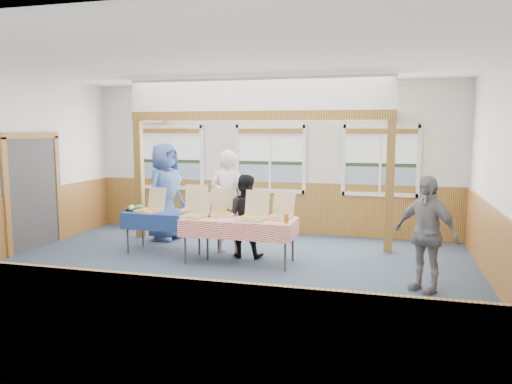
% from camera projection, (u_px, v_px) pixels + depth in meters
% --- Properties ---
extents(floor, '(8.00, 8.00, 0.00)m').
position_uv_depth(floor, '(217.00, 277.00, 7.59)').
color(floor, '#283041').
rests_on(floor, ground).
extents(ceiling, '(8.00, 8.00, 0.00)m').
position_uv_depth(ceiling, '(215.00, 62.00, 7.18)').
color(ceiling, white).
rests_on(ceiling, wall_back).
extents(wall_back, '(8.00, 0.00, 8.00)m').
position_uv_depth(wall_back, '(271.00, 159.00, 10.74)').
color(wall_back, silver).
rests_on(wall_back, floor).
extents(wall_front, '(8.00, 0.00, 8.00)m').
position_uv_depth(wall_front, '(70.00, 209.00, 4.04)').
color(wall_front, silver).
rests_on(wall_front, floor).
extents(wall_right, '(0.00, 8.00, 8.00)m').
position_uv_depth(wall_right, '(512.00, 180.00, 6.35)').
color(wall_right, silver).
rests_on(wall_right, floor).
extents(wainscot_back, '(7.98, 0.05, 1.10)m').
position_uv_depth(wainscot_back, '(270.00, 207.00, 10.85)').
color(wainscot_back, brown).
rests_on(wainscot_back, floor).
extents(wainscot_front, '(7.98, 0.05, 1.10)m').
position_uv_depth(wainscot_front, '(78.00, 332.00, 4.19)').
color(wainscot_front, brown).
rests_on(wainscot_front, floor).
extents(wainscot_right, '(0.05, 6.98, 1.10)m').
position_uv_depth(wainscot_right, '(505.00, 260.00, 6.49)').
color(wainscot_right, brown).
rests_on(wainscot_right, floor).
extents(cased_opening, '(0.06, 1.30, 2.10)m').
position_uv_depth(cased_opening, '(33.00, 193.00, 9.34)').
color(cased_opening, '#363636').
rests_on(cased_opening, wall_left).
extents(window_left, '(1.56, 0.10, 1.46)m').
position_uv_depth(window_left, '(172.00, 154.00, 11.28)').
color(window_left, white).
rests_on(window_left, wall_back).
extents(window_mid, '(1.56, 0.10, 1.46)m').
position_uv_depth(window_mid, '(270.00, 155.00, 10.69)').
color(window_mid, white).
rests_on(window_mid, wall_back).
extents(window_right, '(1.56, 0.10, 1.46)m').
position_uv_depth(window_right, '(381.00, 157.00, 10.09)').
color(window_right, white).
rests_on(window_right, wall_back).
extents(post_left, '(0.15, 0.15, 2.40)m').
position_uv_depth(post_left, '(139.00, 180.00, 10.29)').
color(post_left, brown).
rests_on(post_left, floor).
extents(post_right, '(0.15, 0.15, 2.40)m').
position_uv_depth(post_right, '(390.00, 187.00, 8.99)').
color(post_right, brown).
rests_on(post_right, floor).
extents(cross_beam, '(5.15, 0.18, 0.18)m').
position_uv_depth(cross_beam, '(256.00, 116.00, 9.48)').
color(cross_beam, brown).
rests_on(cross_beam, post_left).
extents(table_left, '(1.84, 1.18, 0.76)m').
position_uv_depth(table_left, '(173.00, 215.00, 8.98)').
color(table_left, '#363636').
rests_on(table_left, floor).
extents(table_right, '(2.02, 1.25, 0.76)m').
position_uv_depth(table_right, '(239.00, 221.00, 8.34)').
color(table_right, '#363636').
rests_on(table_right, floor).
extents(pizza_box_a, '(0.49, 0.55, 0.42)m').
position_uv_depth(pizza_box_a, '(150.00, 208.00, 8.96)').
color(pizza_box_a, tan).
rests_on(pizza_box_a, table_left).
extents(pizza_box_b, '(0.49, 0.57, 0.46)m').
position_uv_depth(pizza_box_b, '(194.00, 207.00, 9.03)').
color(pizza_box_b, tan).
rests_on(pizza_box_b, table_left).
extents(pizza_box_c, '(0.43, 0.50, 0.40)m').
position_uv_depth(pizza_box_c, '(196.00, 213.00, 8.42)').
color(pizza_box_c, tan).
rests_on(pizza_box_c, table_right).
extents(pizza_box_d, '(0.53, 0.59, 0.44)m').
position_uv_depth(pizza_box_d, '(223.00, 212.00, 8.60)').
color(pizza_box_d, tan).
rests_on(pizza_box_d, table_right).
extents(pizza_box_e, '(0.47, 0.55, 0.46)m').
position_uv_depth(pizza_box_e, '(253.00, 216.00, 8.19)').
color(pizza_box_e, tan).
rests_on(pizza_box_e, table_right).
extents(pizza_box_f, '(0.46, 0.53, 0.42)m').
position_uv_depth(pizza_box_f, '(280.00, 215.00, 8.29)').
color(pizza_box_f, tan).
rests_on(pizza_box_f, table_right).
extents(veggie_tray, '(0.38, 0.38, 0.09)m').
position_uv_depth(veggie_tray, '(135.00, 208.00, 9.16)').
color(veggie_tray, black).
rests_on(veggie_tray, table_left).
extents(drink_glass, '(0.07, 0.07, 0.15)m').
position_uv_depth(drink_glass, '(286.00, 219.00, 7.87)').
color(drink_glass, '#A9621C').
rests_on(drink_glass, table_right).
extents(woman_white, '(0.72, 0.51, 1.88)m').
position_uv_depth(woman_white, '(228.00, 202.00, 8.99)').
color(woman_white, silver).
rests_on(woman_white, floor).
extents(woman_black, '(0.71, 0.56, 1.46)m').
position_uv_depth(woman_black, '(244.00, 216.00, 8.74)').
color(woman_black, black).
rests_on(woman_black, floor).
extents(man_blue, '(0.81, 1.06, 1.96)m').
position_uv_depth(man_blue, '(165.00, 192.00, 10.06)').
color(man_blue, '#39558F').
rests_on(man_blue, floor).
extents(person_grey, '(1.00, 0.87, 1.62)m').
position_uv_depth(person_grey, '(426.00, 234.00, 6.88)').
color(person_grey, gray).
rests_on(person_grey, floor).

